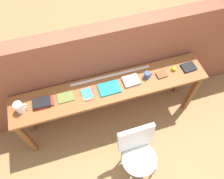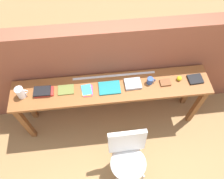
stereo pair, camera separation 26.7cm
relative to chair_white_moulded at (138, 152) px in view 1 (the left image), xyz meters
The scene contains 15 objects.
ground_plane 0.72m from the chair_white_moulded, 103.23° to the left, with size 40.00×40.00×0.00m, color #9E7547.
brick_wall_back 1.14m from the chair_white_moulded, 95.70° to the left, with size 6.00×0.20×1.55m, color brown.
sideboard 0.81m from the chair_white_moulded, 98.18° to the left, with size 2.50×0.44×0.88m.
chair_white_moulded is the anchor object (origin of this frame).
pitcher_white 1.48m from the chair_white_moulded, 147.53° to the left, with size 0.14×0.10×0.18m.
book_stack_leftmost 1.28m from the chair_white_moulded, 140.55° to the left, with size 0.24×0.15×0.05m.
magazine_cycling 1.10m from the chair_white_moulded, 130.64° to the left, with size 0.20×0.14×0.02m, color olive.
pamphlet_pile_colourful 0.93m from the chair_white_moulded, 119.21° to the left, with size 0.14×0.18×0.01m.
book_open_centre 0.85m from the chair_white_moulded, 100.31° to the left, with size 0.27×0.19×0.02m, color #19757A.
book_grey_hardcover 0.88m from the chair_white_moulded, 78.53° to the left, with size 0.20×0.17×0.03m, color #9E9EA3.
mug 0.95m from the chair_white_moulded, 64.47° to the left, with size 0.11×0.08×0.09m.
leather_journal_brown 1.01m from the chair_white_moulded, 53.16° to the left, with size 0.13×0.10×0.02m, color brown.
sports_ball_small 1.15m from the chair_white_moulded, 46.35° to the left, with size 0.06×0.06×0.06m, color yellow.
book_repair_rightmost 1.28m from the chair_white_moulded, 38.67° to the left, with size 0.18×0.15×0.03m, color black.
ruler_metal_back_edge 1.01m from the chair_white_moulded, 93.60° to the left, with size 1.06×0.03×0.00m, color silver.
Camera 1 is at (-0.42, -1.12, 3.16)m, focal length 35.00 mm.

